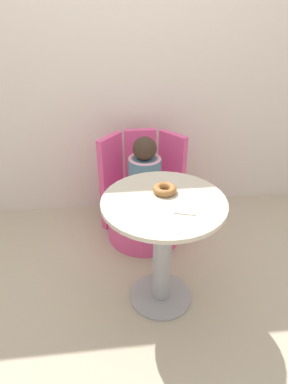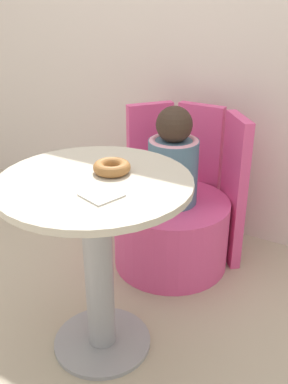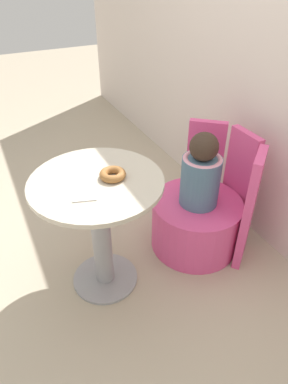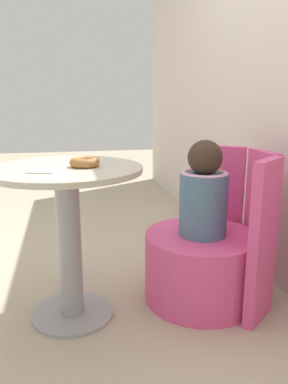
{
  "view_description": "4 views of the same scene",
  "coord_description": "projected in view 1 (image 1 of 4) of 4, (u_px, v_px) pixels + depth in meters",
  "views": [
    {
      "loc": [
        -0.18,
        -1.57,
        1.71
      ],
      "look_at": [
        0.03,
        0.3,
        0.6
      ],
      "focal_mm": 32.0,
      "sensor_mm": 36.0,
      "label": 1
    },
    {
      "loc": [
        0.95,
        -1.16,
        1.36
      ],
      "look_at": [
        0.12,
        0.27,
        0.57
      ],
      "focal_mm": 42.0,
      "sensor_mm": 36.0,
      "label": 2
    },
    {
      "loc": [
        1.48,
        -0.45,
        1.67
      ],
      "look_at": [
        0.04,
        0.26,
        0.53
      ],
      "focal_mm": 32.0,
      "sensor_mm": 36.0,
      "label": 3
    },
    {
      "loc": [
        1.77,
        -0.03,
        1.02
      ],
      "look_at": [
        0.08,
        0.33,
        0.6
      ],
      "focal_mm": 35.0,
      "sensor_mm": 36.0,
      "label": 4
    }
  ],
  "objects": [
    {
      "name": "booth_backrest",
      "position": [
        141.0,
        178.0,
        2.78
      ],
      "size": [
        0.68,
        0.25,
        0.77
      ],
      "color": "#E54C8C",
      "rests_on": "ground_plane"
    },
    {
      "name": "back_wall",
      "position": [
        128.0,
        68.0,
        2.58
      ],
      "size": [
        6.0,
        0.06,
        2.4
      ],
      "color": "silver",
      "rests_on": "ground_plane"
    },
    {
      "name": "paper_napkin",
      "position": [
        185.0,
        208.0,
        1.77
      ],
      "size": [
        0.14,
        0.14,
        0.01
      ],
      "color": "silver",
      "rests_on": "round_table"
    },
    {
      "name": "donut",
      "position": [
        165.0,
        189.0,
        1.9
      ],
      "size": [
        0.13,
        0.13,
        0.04
      ],
      "color": "#9E6633",
      "rests_on": "round_table"
    },
    {
      "name": "round_table",
      "position": [
        163.0,
        234.0,
        1.96
      ],
      "size": [
        0.69,
        0.69,
        0.73
      ],
      "color": "#99999E",
      "rests_on": "ground_plane"
    },
    {
      "name": "ground_plane",
      "position": [
        145.0,
        294.0,
        2.23
      ],
      "size": [
        12.0,
        12.0,
        0.0
      ],
      "primitive_type": "plane",
      "color": "#B7A88E"
    },
    {
      "name": "child_figure",
      "position": [
        145.0,
        171.0,
        2.48
      ],
      "size": [
        0.24,
        0.24,
        0.48
      ],
      "color": "slate",
      "rests_on": "tub_chair"
    },
    {
      "name": "tub_chair",
      "position": [
        145.0,
        216.0,
        2.69
      ],
      "size": [
        0.58,
        0.58,
        0.36
      ],
      "color": "#E54C8C",
      "rests_on": "ground_plane"
    }
  ]
}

